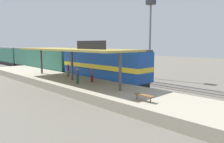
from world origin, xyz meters
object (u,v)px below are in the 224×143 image
object	(u,v)px
passenger_carriage_rear	(5,55)
platform_bench	(144,95)
locomotive	(103,65)
light_mast	(150,23)
person_walking	(68,70)
person_waiting	(92,74)
passenger_carriage_front	(41,59)
person_boarding	(77,75)

from	to	relation	value
passenger_carriage_rear	platform_bench	bearing A→B (deg)	-96.81
locomotive	light_mast	world-z (taller)	light_mast
person_walking	passenger_carriage_rear	bearing A→B (deg)	84.41
locomotive	person_waiting	world-z (taller)	locomotive
locomotive	passenger_carriage_front	xyz separation A→B (m)	(0.00, 18.00, -0.10)
passenger_carriage_front	passenger_carriage_rear	world-z (taller)	same
locomotive	person_waiting	size ratio (longest dim) A/B	8.44
locomotive	person_walking	bearing A→B (deg)	138.90
locomotive	person_boarding	world-z (taller)	locomotive
passenger_carriage_front	person_walking	bearing A→B (deg)	-103.18
platform_bench	person_waiting	world-z (taller)	person_waiting
platform_bench	locomotive	distance (m)	12.98
locomotive	passenger_carriage_rear	xyz separation A→B (m)	(0.00, 38.80, -0.10)
platform_bench	passenger_carriage_front	xyz separation A→B (m)	(6.00, 29.46, 0.97)
passenger_carriage_front	light_mast	size ratio (longest dim) A/B	1.71
passenger_carriage_front	platform_bench	bearing A→B (deg)	-101.51
light_mast	person_boarding	bearing A→B (deg)	-179.89
locomotive	passenger_carriage_front	size ratio (longest dim) A/B	0.72
platform_bench	person_boarding	size ratio (longest dim) A/B	0.99
person_waiting	platform_bench	bearing A→B (deg)	-103.77
platform_bench	locomotive	size ratio (longest dim) A/B	0.12
locomotive	passenger_carriage_rear	size ratio (longest dim) A/B	0.72
locomotive	person_walking	xyz separation A→B (m)	(-3.50, 3.05, -0.56)
light_mast	person_boarding	world-z (taller)	light_mast
platform_bench	person_waiting	bearing A→B (deg)	76.23
person_waiting	locomotive	bearing A→B (deg)	32.17
light_mast	person_waiting	size ratio (longest dim) A/B	6.84
person_boarding	light_mast	bearing A→B (deg)	0.11
passenger_carriage_rear	light_mast	xyz separation A→B (m)	(7.80, -40.75, 6.08)
passenger_carriage_front	person_walking	world-z (taller)	passenger_carriage_front
platform_bench	passenger_carriage_front	size ratio (longest dim) A/B	0.08
platform_bench	person_boarding	bearing A→B (deg)	86.93
light_mast	person_boarding	distance (m)	14.81
passenger_carriage_rear	person_walking	distance (m)	35.92
platform_bench	person_boarding	world-z (taller)	person_boarding
platform_bench	passenger_carriage_rear	world-z (taller)	passenger_carriage_rear
passenger_carriage_front	person_boarding	world-z (taller)	passenger_carriage_front
platform_bench	passenger_carriage_front	world-z (taller)	passenger_carriage_front
locomotive	light_mast	size ratio (longest dim) A/B	1.23
person_waiting	person_walking	world-z (taller)	same
platform_bench	locomotive	bearing A→B (deg)	62.36
platform_bench	light_mast	world-z (taller)	light_mast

